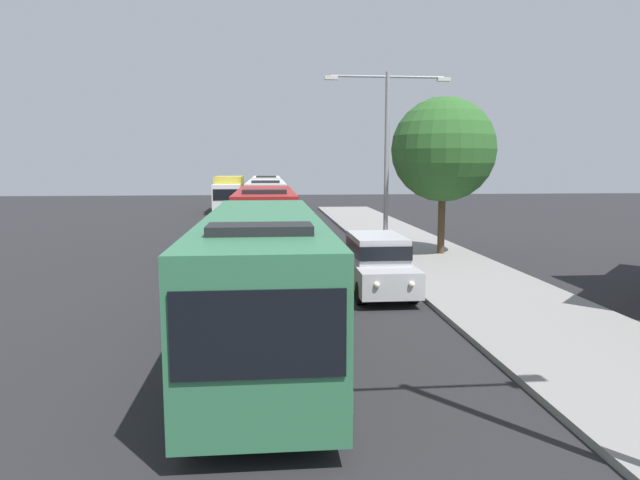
# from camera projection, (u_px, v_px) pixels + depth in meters

# --- Properties ---
(bus_lead) EXTENTS (2.58, 11.26, 3.21)m
(bus_lead) POSITION_uv_depth(u_px,v_px,m) (263.00, 275.00, 12.94)
(bus_lead) COLOR #33724C
(bus_lead) RESTS_ON ground_plane
(bus_second_in_line) EXTENTS (2.58, 10.85, 3.21)m
(bus_second_in_line) POSITION_uv_depth(u_px,v_px,m) (265.00, 220.00, 25.79)
(bus_second_in_line) COLOR maroon
(bus_second_in_line) RESTS_ON ground_plane
(bus_middle) EXTENTS (2.58, 12.43, 3.21)m
(bus_middle) POSITION_uv_depth(u_px,v_px,m) (266.00, 201.00, 39.12)
(bus_middle) COLOR silver
(bus_middle) RESTS_ON ground_plane
(bus_fourth_in_line) EXTENTS (2.58, 11.17, 3.21)m
(bus_fourth_in_line) POSITION_uv_depth(u_px,v_px,m) (266.00, 191.00, 53.41)
(bus_fourth_in_line) COLOR silver
(bus_fourth_in_line) RESTS_ON ground_plane
(white_suv) EXTENTS (1.86, 5.06, 1.90)m
(white_suv) POSITION_uv_depth(u_px,v_px,m) (377.00, 261.00, 18.63)
(white_suv) COLOR #B7B7BC
(white_suv) RESTS_ON ground_plane
(box_truck_oncoming) EXTENTS (2.35, 7.54, 3.15)m
(box_truck_oncoming) POSITION_uv_depth(u_px,v_px,m) (229.00, 193.00, 50.06)
(box_truck_oncoming) COLOR white
(box_truck_oncoming) RESTS_ON ground_plane
(streetlamp_mid) EXTENTS (5.54, 0.28, 8.04)m
(streetlamp_mid) POSITION_uv_depth(u_px,v_px,m) (387.00, 145.00, 24.98)
(streetlamp_mid) COLOR gray
(streetlamp_mid) RESTS_ON sidewalk
(roadside_tree) EXTENTS (4.69, 4.69, 7.06)m
(roadside_tree) POSITION_uv_depth(u_px,v_px,m) (443.00, 150.00, 25.42)
(roadside_tree) COLOR #4C3823
(roadside_tree) RESTS_ON sidewalk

